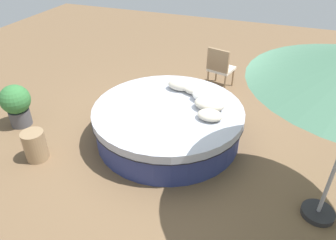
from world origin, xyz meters
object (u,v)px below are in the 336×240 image
at_px(throw_pillow_4, 180,85).
at_px(patio_chair, 220,66).
at_px(round_bed, 168,123).
at_px(throw_pillow_0, 210,115).
at_px(throw_pillow_1, 209,104).
at_px(throw_pillow_2, 205,96).
at_px(planter, 16,103).
at_px(side_table, 35,146).
at_px(throw_pillow_3, 195,89).

bearing_deg(throw_pillow_4, patio_chair, 74.10).
height_order(round_bed, patio_chair, patio_chair).
height_order(throw_pillow_0, throw_pillow_1, throw_pillow_1).
bearing_deg(round_bed, throw_pillow_0, -6.44).
distance_m(throw_pillow_2, throw_pillow_4, 0.60).
distance_m(planter, side_table, 1.23).
xyz_separation_m(throw_pillow_1, throw_pillow_2, (-0.15, 0.26, 0.00)).
distance_m(round_bed, patio_chair, 2.30).
relative_size(round_bed, throw_pillow_4, 5.55).
relative_size(throw_pillow_2, throw_pillow_4, 0.94).
bearing_deg(side_table, throw_pillow_1, 31.58).
bearing_deg(throw_pillow_4, throw_pillow_0, -45.64).
distance_m(throw_pillow_4, planter, 3.10).
xyz_separation_m(throw_pillow_2, throw_pillow_3, (-0.24, 0.19, -0.01)).
bearing_deg(throw_pillow_4, planter, -154.54).
height_order(throw_pillow_2, throw_pillow_4, throw_pillow_4).
xyz_separation_m(round_bed, throw_pillow_3, (0.28, 0.67, 0.39)).
distance_m(round_bed, planter, 2.89).
bearing_deg(throw_pillow_1, round_bed, -161.84).
xyz_separation_m(throw_pillow_2, patio_chair, (-0.11, 1.77, -0.16)).
height_order(round_bed, throw_pillow_4, throw_pillow_4).
bearing_deg(patio_chair, throw_pillow_2, -71.73).
bearing_deg(round_bed, throw_pillow_1, 18.16).
bearing_deg(round_bed, side_table, -144.25).
height_order(throw_pillow_4, planter, planter).
bearing_deg(throw_pillow_0, patio_chair, 98.63).
bearing_deg(throw_pillow_1, throw_pillow_2, 120.67).
distance_m(throw_pillow_1, throw_pillow_4, 0.86).
height_order(throw_pillow_0, side_table, throw_pillow_0).
xyz_separation_m(throw_pillow_2, planter, (-3.34, -1.09, -0.25)).
xyz_separation_m(patio_chair, side_table, (-2.25, -3.57, -0.30)).
xyz_separation_m(throw_pillow_3, planter, (-3.10, -1.28, -0.24)).
bearing_deg(throw_pillow_1, patio_chair, 97.44).
distance_m(throw_pillow_4, patio_chair, 1.60).
bearing_deg(throw_pillow_2, patio_chair, 93.58).
bearing_deg(throw_pillow_2, throw_pillow_1, -59.33).
bearing_deg(throw_pillow_0, side_table, -154.58).
xyz_separation_m(throw_pillow_1, side_table, (-2.51, -1.55, -0.46)).
height_order(round_bed, throw_pillow_3, throw_pillow_3).
relative_size(planter, side_table, 1.61).
relative_size(throw_pillow_0, patio_chair, 0.43).
distance_m(throw_pillow_0, patio_chair, 2.37).
bearing_deg(throw_pillow_2, throw_pillow_3, 141.16).
bearing_deg(throw_pillow_1, side_table, -148.42).
relative_size(throw_pillow_1, throw_pillow_3, 1.26).
distance_m(throw_pillow_1, throw_pillow_2, 0.30).
relative_size(throw_pillow_0, throw_pillow_3, 1.00).
distance_m(round_bed, side_table, 2.27).
bearing_deg(throw_pillow_3, patio_chair, 85.31).
distance_m(throw_pillow_1, patio_chair, 2.05).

